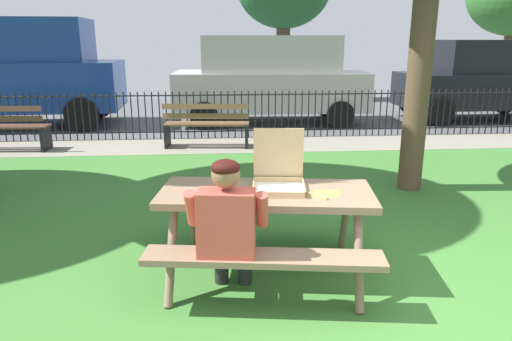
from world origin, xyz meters
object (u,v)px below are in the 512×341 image
at_px(parked_car_left, 270,78).
at_px(parked_car_far_left, 16,70).
at_px(adult_at_table, 228,225).
at_px(park_bench_left, 3,129).
at_px(picnic_table_foreground, 266,210).
at_px(parked_car_center, 479,80).
at_px(park_bench_center, 207,126).
at_px(pizza_slice_on_table, 325,194).
at_px(pizza_box_open, 279,174).

bearing_deg(parked_car_left, parked_car_far_left, 180.00).
xyz_separation_m(adult_at_table, park_bench_left, (-4.02, 5.56, -0.24)).
relative_size(park_bench_left, parked_car_far_left, 0.34).
height_order(picnic_table_foreground, parked_car_left, parked_car_left).
relative_size(park_bench_left, parked_car_center, 0.41).
bearing_deg(park_bench_center, parked_car_center, 21.32).
bearing_deg(park_bench_center, adult_at_table, -87.13).
distance_m(picnic_table_foreground, parked_car_far_left, 9.29).
height_order(adult_at_table, parked_car_left, parked_car_left).
bearing_deg(park_bench_center, pizza_slice_on_table, -78.25).
xyz_separation_m(pizza_box_open, parked_car_far_left, (-5.17, 7.67, 0.42)).
distance_m(picnic_table_foreground, park_bench_left, 6.71).
bearing_deg(parked_car_left, pizza_box_open, -95.74).
height_order(pizza_box_open, park_bench_center, pizza_box_open).
xyz_separation_m(pizza_slice_on_table, park_bench_center, (-1.09, 5.24, -0.36)).
height_order(pizza_box_open, parked_car_center, parked_car_center).
height_order(parked_car_far_left, parked_car_center, parked_car_far_left).
bearing_deg(park_bench_left, picnic_table_foreground, -49.55).
relative_size(picnic_table_foreground, parked_car_center, 0.51).
height_order(pizza_slice_on_table, parked_car_left, parked_car_left).
distance_m(park_bench_center, parked_car_center, 7.33).
distance_m(park_bench_left, parked_car_left, 5.91).
relative_size(picnic_table_foreground, park_bench_left, 1.22).
bearing_deg(pizza_slice_on_table, parked_car_center, 54.13).
relative_size(parked_car_far_left, parked_car_left, 1.03).
height_order(park_bench_left, parked_car_far_left, parked_car_far_left).
bearing_deg(park_bench_center, picnic_table_foreground, -83.13).
bearing_deg(pizza_box_open, park_bench_center, 98.29).
bearing_deg(parked_car_far_left, parked_car_center, -0.00).
distance_m(park_bench_center, parked_car_left, 3.13).
relative_size(adult_at_table, park_bench_center, 0.73).
bearing_deg(picnic_table_foreground, parked_car_far_left, 123.08).
bearing_deg(park_bench_left, pizza_slice_on_table, -47.37).
height_order(park_bench_center, parked_car_center, parked_car_center).
bearing_deg(pizza_slice_on_table, parked_car_far_left, 124.99).
bearing_deg(pizza_slice_on_table, park_bench_left, 132.63).
height_order(pizza_slice_on_table, park_bench_left, park_bench_left).
height_order(parked_car_far_left, parked_car_left, parked_car_far_left).
bearing_deg(pizza_box_open, pizza_slice_on_table, -32.42).
xyz_separation_m(park_bench_center, parked_car_left, (1.50, 2.65, 0.68)).
distance_m(park_bench_left, parked_car_center, 10.88).
bearing_deg(picnic_table_foreground, park_bench_center, 96.87).
relative_size(pizza_box_open, park_bench_center, 0.31).
xyz_separation_m(pizza_box_open, parked_car_left, (0.77, 7.67, 0.21)).
xyz_separation_m(park_bench_left, parked_car_far_left, (-0.70, 2.66, 0.89)).
bearing_deg(parked_car_center, parked_car_far_left, 180.00).
bearing_deg(picnic_table_foreground, adult_at_table, -126.12).
bearing_deg(parked_car_left, adult_at_table, -98.46).
relative_size(park_bench_left, park_bench_center, 0.99).
xyz_separation_m(pizza_slice_on_table, parked_car_center, (5.71, 7.90, 0.23)).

